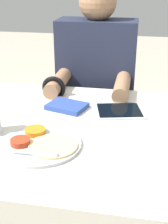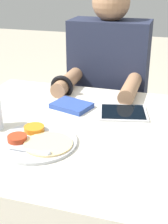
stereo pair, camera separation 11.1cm
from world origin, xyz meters
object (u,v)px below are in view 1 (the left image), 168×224
Objects in this scene: thali_tray at (40,143)px; red_notebook at (67,107)px; person_diner at (96,107)px; tablet_device at (119,111)px.

thali_tray is 0.31m from red_notebook.
red_notebook is at bearing 87.25° from thali_tray.
tablet_device is at bearing -70.04° from person_diner.
thali_tray is 1.49× the size of red_notebook.
red_notebook is 0.15× the size of person_diner.
red_notebook is 0.48m from person_diner.
tablet_device is 0.50m from person_diner.
tablet_device is at bearing 53.99° from thali_tray.
person_diner is at bearing 84.48° from thali_tray.
thali_tray is 0.39m from tablet_device.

